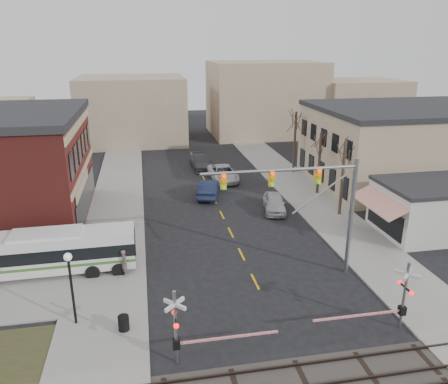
# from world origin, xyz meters

# --- Properties ---
(ground) EXTENTS (160.00, 160.00, 0.00)m
(ground) POSITION_xyz_m (0.00, 0.00, 0.00)
(ground) COLOR black
(ground) RESTS_ON ground
(sidewalk_west) EXTENTS (5.00, 60.00, 0.12)m
(sidewalk_west) POSITION_xyz_m (-9.50, 20.00, 0.06)
(sidewalk_west) COLOR gray
(sidewalk_west) RESTS_ON ground
(sidewalk_east) EXTENTS (5.00, 60.00, 0.12)m
(sidewalk_east) POSITION_xyz_m (9.50, 20.00, 0.06)
(sidewalk_east) COLOR gray
(sidewalk_east) RESTS_ON ground
(tan_building) EXTENTS (20.30, 15.30, 8.50)m
(tan_building) POSITION_xyz_m (22.00, 20.00, 4.26)
(tan_building) COLOR tan
(tan_building) RESTS_ON ground
(awning_shop) EXTENTS (9.74, 6.20, 4.30)m
(awning_shop) POSITION_xyz_m (15.97, 7.00, 2.16)
(awning_shop) COLOR beige
(awning_shop) RESTS_ON ground
(tree_east_a) EXTENTS (0.28, 0.28, 6.75)m
(tree_east_a) POSITION_xyz_m (10.50, 12.00, 3.50)
(tree_east_a) COLOR #382B21
(tree_east_a) RESTS_ON sidewalk_east
(tree_east_b) EXTENTS (0.28, 0.28, 6.30)m
(tree_east_b) POSITION_xyz_m (10.80, 18.00, 3.27)
(tree_east_b) COLOR #382B21
(tree_east_b) RESTS_ON sidewalk_east
(tree_east_c) EXTENTS (0.28, 0.28, 7.20)m
(tree_east_c) POSITION_xyz_m (11.00, 26.00, 3.72)
(tree_east_c) COLOR #382B21
(tree_east_c) RESTS_ON sidewalk_east
(transit_bus) EXTENTS (11.40, 2.66, 2.92)m
(transit_bus) POSITION_xyz_m (-13.32, 5.59, 1.67)
(transit_bus) COLOR silver
(transit_bus) RESTS_ON ground
(traffic_signal_mast) EXTENTS (10.06, 0.30, 8.00)m
(traffic_signal_mast) POSITION_xyz_m (3.65, 2.14, 5.74)
(traffic_signal_mast) COLOR gray
(traffic_signal_mast) RESTS_ON ground
(rr_crossing_west) EXTENTS (5.60, 1.36, 4.00)m
(rr_crossing_west) POSITION_xyz_m (-5.26, -4.69, 1.97)
(rr_crossing_west) COLOR gray
(rr_crossing_west) RESTS_ON ground
(rr_crossing_east) EXTENTS (5.60, 1.36, 4.00)m
(rr_crossing_east) POSITION_xyz_m (6.16, -4.19, 1.97)
(rr_crossing_east) COLOR gray
(rr_crossing_east) RESTS_ON ground
(street_lamp) EXTENTS (0.44, 0.44, 4.29)m
(street_lamp) POSITION_xyz_m (-10.93, -0.60, 3.19)
(street_lamp) COLOR black
(street_lamp) RESTS_ON sidewalk_west
(trash_bin) EXTENTS (0.60, 0.60, 0.84)m
(trash_bin) POSITION_xyz_m (-8.29, -1.72, 0.54)
(trash_bin) COLOR black
(trash_bin) RESTS_ON sidewalk_west
(car_a) EXTENTS (2.82, 5.00, 1.61)m
(car_a) POSITION_xyz_m (4.97, 14.08, 0.80)
(car_a) COLOR #A0A0A4
(car_a) RESTS_ON ground
(car_b) EXTENTS (3.01, 5.50, 1.72)m
(car_b) POSITION_xyz_m (-0.42, 19.28, 0.86)
(car_b) COLOR #161D38
(car_b) RESTS_ON ground
(car_c) EXTENTS (3.04, 6.08, 1.65)m
(car_c) POSITION_xyz_m (2.07, 24.48, 0.83)
(car_c) COLOR silver
(car_c) RESTS_ON ground
(car_d) EXTENTS (2.65, 5.90, 1.68)m
(car_d) POSITION_xyz_m (0.35, 29.68, 0.84)
(car_d) COLOR #46444A
(car_d) RESTS_ON ground
(pedestrian_near) EXTENTS (0.59, 0.75, 1.82)m
(pedestrian_near) POSITION_xyz_m (-8.36, 4.33, 1.03)
(pedestrian_near) COLOR #62544E
(pedestrian_near) RESTS_ON sidewalk_west
(pedestrian_far) EXTENTS (1.07, 1.11, 1.80)m
(pedestrian_far) POSITION_xyz_m (-10.35, 6.40, 1.02)
(pedestrian_far) COLOR #2F3052
(pedestrian_far) RESTS_ON sidewalk_west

